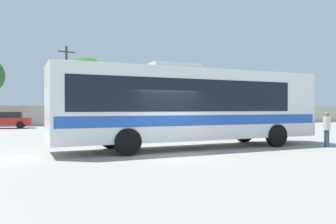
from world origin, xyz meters
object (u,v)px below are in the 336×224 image
at_px(attendant_by_bus_door, 327,127).
at_px(utility_pole_near, 66,84).
at_px(coach_bus_white_blue, 189,104).
at_px(roadside_tree_midleft, 84,77).
at_px(parked_car_second_red, 5,120).

distance_m(attendant_by_bus_door, utility_pole_near, 27.72).
xyz_separation_m(coach_bus_white_blue, attendant_by_bus_door, (6.24, -1.41, -1.06)).
height_order(coach_bus_white_blue, utility_pole_near, utility_pole_near).
relative_size(coach_bus_white_blue, roadside_tree_midleft, 1.62).
xyz_separation_m(parked_car_second_red, utility_pole_near, (5.19, 4.88, 3.63)).
bearing_deg(coach_bus_white_blue, parked_car_second_red, 119.83).
bearing_deg(utility_pole_near, parked_car_second_red, -136.77).
relative_size(coach_bus_white_blue, utility_pole_near, 1.48).
height_order(coach_bus_white_blue, attendant_by_bus_door, coach_bus_white_blue).
bearing_deg(parked_car_second_red, utility_pole_near, 43.23).
height_order(coach_bus_white_blue, parked_car_second_red, coach_bus_white_blue).
distance_m(coach_bus_white_blue, attendant_by_bus_door, 6.48).
bearing_deg(coach_bus_white_blue, attendant_by_bus_door, -12.75).
relative_size(parked_car_second_red, utility_pole_near, 0.53).
relative_size(coach_bus_white_blue, parked_car_second_red, 2.80).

